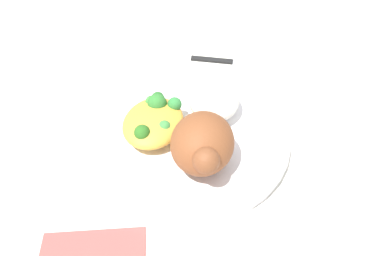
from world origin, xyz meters
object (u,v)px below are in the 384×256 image
(plate, at_px, (192,137))
(knife, at_px, (232,61))
(rice_pile, at_px, (214,101))
(roasted_chicken, at_px, (203,144))
(mac_cheese_with_broccoli, at_px, (154,120))
(fork, at_px, (222,67))

(plate, relative_size, knife, 1.52)
(plate, height_order, rice_pile, rice_pile)
(roasted_chicken, relative_size, mac_cheese_with_broccoli, 0.98)
(knife, bearing_deg, rice_pile, -2.01)
(roasted_chicken, distance_m, knife, 0.28)
(rice_pile, height_order, mac_cheese_with_broccoli, rice_pile)
(plate, height_order, knife, plate)
(plate, distance_m, fork, 0.20)
(plate, xyz_separation_m, knife, (-0.22, 0.03, -0.01))
(fork, distance_m, knife, 0.03)
(rice_pile, relative_size, fork, 0.60)
(mac_cheese_with_broccoli, bearing_deg, fork, 160.73)
(roasted_chicken, bearing_deg, fork, -176.99)
(roasted_chicken, distance_m, mac_cheese_with_broccoli, 0.10)
(roasted_chicken, xyz_separation_m, fork, (-0.25, -0.01, -0.06))
(rice_pile, relative_size, knife, 0.45)
(roasted_chicken, xyz_separation_m, knife, (-0.27, 0.00, -0.06))
(rice_pile, xyz_separation_m, fork, (-0.14, -0.01, -0.04))
(roasted_chicken, relative_size, rice_pile, 1.22)
(roasted_chicken, height_order, knife, roasted_chicken)
(roasted_chicken, xyz_separation_m, mac_cheese_with_broccoli, (-0.05, -0.08, -0.02))
(plate, xyz_separation_m, fork, (-0.20, 0.01, -0.01))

